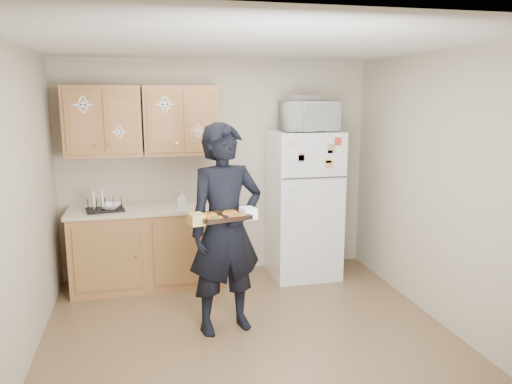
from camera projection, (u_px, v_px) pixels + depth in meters
floor at (251, 338)px, 4.39m from camera, size 3.60×3.60×0.00m
ceiling at (250, 44)px, 3.90m from camera, size 3.60×3.60×0.00m
wall_back at (217, 168)px, 5.86m from camera, size 3.60×0.04×2.50m
wall_front at (330, 275)px, 2.43m from camera, size 3.60×0.04×2.50m
wall_left at (17, 211)px, 3.74m from camera, size 0.04×3.60×2.50m
wall_right at (443, 190)px, 4.54m from camera, size 0.04×3.60×2.50m
refrigerator at (304, 204)px, 5.80m from camera, size 0.75×0.70×1.70m
base_cabinet at (147, 248)px, 5.53m from camera, size 1.60×0.60×0.86m
countertop at (145, 209)px, 5.44m from camera, size 1.64×0.64×0.04m
upper_cab_left at (103, 121)px, 5.30m from camera, size 0.80×0.33×0.75m
upper_cab_right at (180, 120)px, 5.48m from camera, size 0.80×0.33×0.75m
cereal_box at (335, 252)px, 6.28m from camera, size 0.20×0.07×0.32m
person at (226, 230)px, 4.40m from camera, size 0.77×0.60×1.88m
baking_tray at (223, 217)px, 4.07m from camera, size 0.46×0.38×0.04m
pizza_front_left at (215, 218)px, 3.96m from camera, size 0.13×0.13×0.02m
pizza_front_right at (237, 216)px, 4.04m from camera, size 0.13×0.13×0.02m
pizza_back_left at (209, 215)px, 4.08m from camera, size 0.13×0.13×0.02m
pizza_back_right at (230, 212)px, 4.16m from camera, size 0.13×0.13×0.02m
microwave at (309, 116)px, 5.56m from camera, size 0.62×0.43×0.33m
foil_pan at (303, 98)px, 5.54m from camera, size 0.31×0.23×0.06m
dish_rack at (105, 204)px, 5.26m from camera, size 0.42×0.34×0.15m
bowl at (111, 206)px, 5.27m from camera, size 0.25×0.25×0.05m
soap_bottle at (182, 199)px, 5.40m from camera, size 0.10×0.10×0.18m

